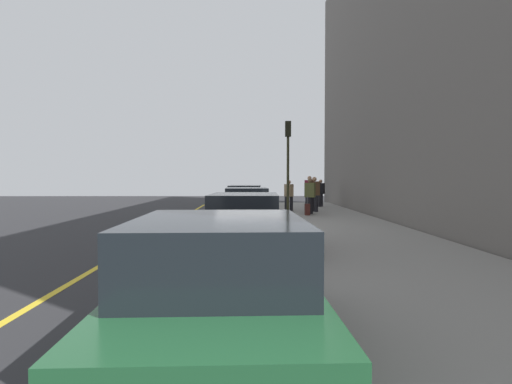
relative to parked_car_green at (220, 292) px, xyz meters
name	(u,v)px	position (x,y,z in m)	size (l,w,h in m)	color
ground_plane	(249,228)	(11.56, -0.26, -0.76)	(56.00, 56.00, 0.00)	#28282B
sidewalk	(337,226)	(11.56, -3.56, -0.68)	(28.00, 4.60, 0.15)	gray
building_facade	(412,27)	(11.56, -6.31, 6.74)	(32.00, 0.80, 15.00)	#66605B
lane_stripe_centre	(164,228)	(11.56, 2.94, -0.75)	(28.00, 0.14, 0.01)	gold
snow_bank_curb	(277,250)	(6.22, -0.96, -0.65)	(6.37, 0.56, 0.22)	white
parked_car_green	(220,292)	(0.00, 0.00, 0.00)	(4.17, 1.98, 1.51)	black
parked_car_maroon	(245,224)	(6.17, -0.17, 0.00)	(4.53, 2.01, 1.51)	black
parked_car_charcoal	(247,207)	(12.33, -0.15, 0.00)	(4.20, 1.97, 1.51)	black
parked_car_black	(245,200)	(17.54, -0.04, 0.00)	(4.54, 2.03, 1.51)	black
pedestrian_olive_coat	(310,195)	(15.94, -3.17, 0.32)	(0.54, 0.55, 1.73)	black
pedestrian_tan_coat	(289,195)	(17.94, -2.34, 0.26)	(0.52, 0.48, 1.63)	black
pedestrian_black_coat	(321,192)	(21.28, -4.58, 0.27)	(0.50, 0.52, 1.64)	black
pedestrian_brown_coat	(314,193)	(17.43, -3.61, 0.35)	(0.57, 0.56, 1.80)	black
pedestrian_burgundy_coat	(309,191)	(20.44, -3.78, 0.38)	(0.59, 0.56, 1.86)	black
traffic_light_pole	(288,152)	(15.16, -2.04, 2.33)	(0.35, 0.26, 4.34)	#2D2D19
rolling_suitcase	(307,209)	(15.40, -2.97, -0.34)	(0.34, 0.22, 0.89)	#471E19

